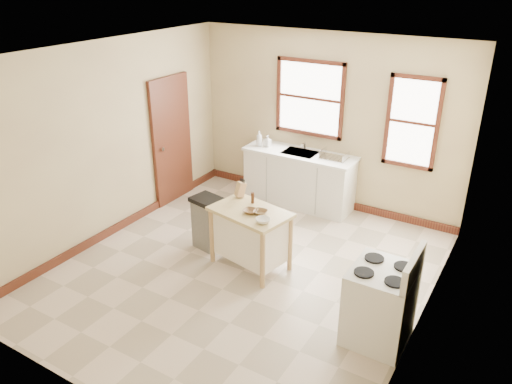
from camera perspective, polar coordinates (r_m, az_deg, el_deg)
floor at (r=6.68m, az=-1.46°, el=-8.96°), size 5.00×5.00×0.00m
ceiling at (r=5.64m, az=-1.77°, el=15.48°), size 5.00×5.00×0.00m
wall_back at (r=8.12m, az=8.04°, el=7.95°), size 4.50×0.04×2.80m
wall_left at (r=7.41m, az=-16.50°, el=5.54°), size 0.04×5.00×2.80m
wall_right at (r=5.27m, az=19.53°, el=-2.74°), size 0.04×5.00×2.80m
window_main at (r=8.13m, az=6.16°, el=10.62°), size 1.17×0.06×1.22m
window_side at (r=7.64m, az=17.43°, el=7.57°), size 0.77×0.06×1.37m
door_left at (r=8.37m, az=-9.59°, el=5.84°), size 0.06×0.90×2.10m
baseboard_back at (r=8.57m, az=7.44°, el=-0.71°), size 4.50×0.04×0.12m
baseboard_left at (r=7.91m, az=-15.20°, el=-3.69°), size 0.04×5.00×0.12m
sink_counter at (r=8.29m, az=4.93°, el=1.56°), size 1.86×0.62×0.92m
faucet at (r=8.24m, az=5.63°, el=5.63°), size 0.03×0.03×0.22m
soap_bottle_a at (r=8.34m, az=0.37°, el=6.12°), size 0.13×0.13×0.26m
soap_bottle_b at (r=8.33m, az=1.35°, el=5.84°), size 0.10×0.10×0.19m
dish_rack at (r=7.91m, az=8.93°, el=4.16°), size 0.43×0.33×0.10m
kitchen_island at (r=6.58m, az=-0.65°, el=-5.33°), size 1.11×0.82×0.82m
knife_block at (r=6.72m, az=-1.79°, el=0.24°), size 0.14×0.14×0.20m
pepper_grinder at (r=6.55m, az=-0.39°, el=-0.67°), size 0.06×0.06×0.15m
bowl_a at (r=6.31m, az=-0.64°, el=-2.22°), size 0.20×0.20×0.04m
bowl_b at (r=6.29m, az=0.50°, el=-2.32°), size 0.19×0.19×0.04m
bowl_c at (r=6.08m, az=0.79°, el=-3.28°), size 0.21×0.21×0.06m
trash_bin at (r=7.06m, az=-5.57°, el=-3.49°), size 0.45×0.40×0.77m
gas_stove at (r=5.46m, az=14.10°, el=-11.24°), size 0.69×0.69×1.12m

